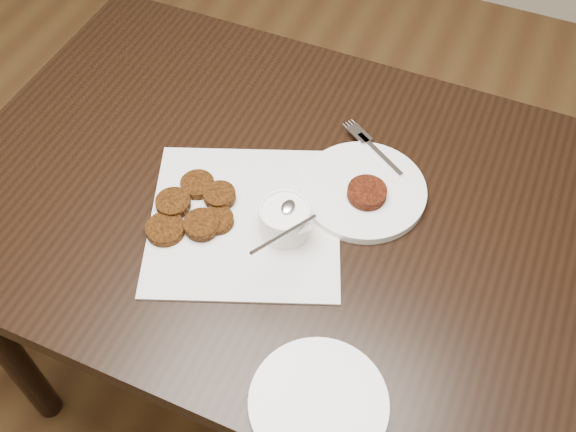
% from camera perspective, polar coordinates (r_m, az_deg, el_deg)
% --- Properties ---
extents(floor, '(4.00, 4.00, 0.00)m').
position_cam_1_polar(floor, '(1.77, -3.83, -17.28)').
color(floor, brown).
rests_on(floor, ground).
extents(table, '(1.27, 0.81, 0.75)m').
position_cam_1_polar(table, '(1.48, 0.97, -7.90)').
color(table, black).
rests_on(table, floor).
extents(napkin, '(0.42, 0.42, 0.00)m').
position_cam_1_polar(napkin, '(1.14, -3.72, -0.32)').
color(napkin, silver).
rests_on(napkin, table).
extents(sauce_ramekin, '(0.12, 0.12, 0.12)m').
position_cam_1_polar(sauce_ramekin, '(1.07, -0.29, 0.68)').
color(sauce_ramekin, white).
rests_on(sauce_ramekin, napkin).
extents(patty_cluster, '(0.24, 0.24, 0.02)m').
position_cam_1_polar(patty_cluster, '(1.14, -7.49, 0.43)').
color(patty_cluster, '#5F320C').
rests_on(patty_cluster, napkin).
extents(plate_with_patty, '(0.31, 0.31, 0.03)m').
position_cam_1_polar(plate_with_patty, '(1.17, 6.50, 2.44)').
color(plate_with_patty, white).
rests_on(plate_with_patty, table).
extents(plate_empty, '(0.25, 0.25, 0.01)m').
position_cam_1_polar(plate_empty, '(0.98, 2.63, -15.74)').
color(plate_empty, silver).
rests_on(plate_empty, table).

